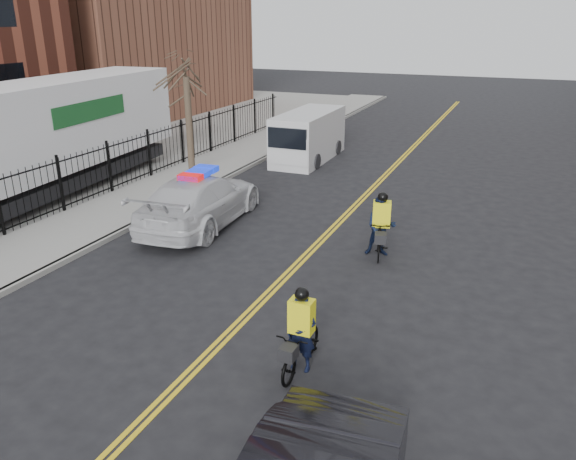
{
  "coord_description": "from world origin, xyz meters",
  "views": [
    {
      "loc": [
        5.26,
        -9.88,
        6.39
      ],
      "look_at": [
        0.05,
        2.46,
        1.3
      ],
      "focal_mm": 35.0,
      "sensor_mm": 36.0,
      "label": 1
    }
  ],
  "objects_px": {
    "cargo_van": "(307,137)",
    "semi_trailer": "(43,133)",
    "police_cruiser": "(200,200)",
    "cyclist_far": "(381,231)",
    "cyclist_near": "(301,341)"
  },
  "relations": [
    {
      "from": "cargo_van",
      "to": "cyclist_near",
      "type": "xyz_separation_m",
      "value": [
        6.02,
        -15.94,
        -0.5
      ]
    },
    {
      "from": "cyclist_far",
      "to": "cyclist_near",
      "type": "bearing_deg",
      "value": -103.41
    },
    {
      "from": "cyclist_near",
      "to": "cyclist_far",
      "type": "bearing_deg",
      "value": 90.4
    },
    {
      "from": "police_cruiser",
      "to": "cyclist_near",
      "type": "relative_size",
      "value": 3.32
    },
    {
      "from": "cargo_van",
      "to": "cyclist_near",
      "type": "bearing_deg",
      "value": -70.03
    },
    {
      "from": "cargo_van",
      "to": "semi_trailer",
      "type": "height_order",
      "value": "semi_trailer"
    },
    {
      "from": "police_cruiser",
      "to": "cyclist_far",
      "type": "xyz_separation_m",
      "value": [
        6.04,
        -0.22,
        -0.1
      ]
    },
    {
      "from": "police_cruiser",
      "to": "semi_trailer",
      "type": "relative_size",
      "value": 0.43
    },
    {
      "from": "police_cruiser",
      "to": "cargo_van",
      "type": "xyz_separation_m",
      "value": [
        0.0,
        9.67,
        0.26
      ]
    },
    {
      "from": "police_cruiser",
      "to": "cyclist_far",
      "type": "bearing_deg",
      "value": 173.36
    },
    {
      "from": "cyclist_near",
      "to": "cyclist_far",
      "type": "distance_m",
      "value": 6.05
    },
    {
      "from": "semi_trailer",
      "to": "cyclist_far",
      "type": "xyz_separation_m",
      "value": [
        12.91,
        -0.7,
        -1.66
      ]
    },
    {
      "from": "cargo_van",
      "to": "semi_trailer",
      "type": "bearing_deg",
      "value": -127.53
    },
    {
      "from": "semi_trailer",
      "to": "cyclist_near",
      "type": "relative_size",
      "value": 7.74
    },
    {
      "from": "semi_trailer",
      "to": "cyclist_far",
      "type": "bearing_deg",
      "value": -7.79
    }
  ]
}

